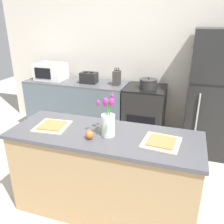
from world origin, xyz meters
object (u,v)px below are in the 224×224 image
object	(u,v)px
cooking_pot	(148,84)
refrigerator	(213,95)
stove_range	(144,115)
toaster	(89,78)
plate_setting_right	(161,142)
knife_block	(117,78)
flower_vase	(108,122)
pear_figurine	(89,134)
microwave	(51,71)
plate_setting_left	(52,126)

from	to	relation	value
cooking_pot	refrigerator	bearing A→B (deg)	3.68
stove_range	toaster	size ratio (longest dim) A/B	3.24
plate_setting_right	cooking_pot	size ratio (longest dim) A/B	1.28
refrigerator	plate_setting_right	world-z (taller)	refrigerator
toaster	knife_block	world-z (taller)	knife_block
flower_vase	cooking_pot	xyz separation A→B (m)	(0.09, 1.56, -0.04)
pear_figurine	microwave	xyz separation A→B (m)	(-1.43, 1.73, 0.11)
knife_block	stove_range	bearing A→B (deg)	1.92
refrigerator	plate_setting_right	distance (m)	1.70
stove_range	plate_setting_left	xyz separation A→B (m)	(-0.63, -1.62, 0.44)
stove_range	cooking_pot	size ratio (longest dim) A/B	3.45
flower_vase	cooking_pot	distance (m)	1.57
microwave	stove_range	bearing A→B (deg)	0.02
plate_setting_left	microwave	world-z (taller)	microwave
cooking_pot	microwave	distance (m)	1.66
stove_range	plate_setting_right	world-z (taller)	plate_setting_right
stove_range	plate_setting_right	xyz separation A→B (m)	(0.43, -1.62, 0.44)
knife_block	microwave	bearing A→B (deg)	179.28
knife_block	toaster	bearing A→B (deg)	-177.62
plate_setting_right	knife_block	size ratio (longest dim) A/B	1.25
stove_range	pear_figurine	bearing A→B (deg)	-96.06
flower_vase	plate_setting_right	world-z (taller)	flower_vase
cooking_pot	microwave	world-z (taller)	microwave
plate_setting_left	knife_block	bearing A→B (deg)	83.73
cooking_pot	plate_setting_left	bearing A→B (deg)	-113.38
pear_figurine	cooking_pot	world-z (taller)	cooking_pot
flower_vase	pear_figurine	world-z (taller)	flower_vase
pear_figurine	flower_vase	bearing A→B (deg)	40.15
refrigerator	toaster	distance (m)	1.86
flower_vase	cooking_pot	size ratio (longest dim) A/B	1.49
flower_vase	pear_figurine	distance (m)	0.20
stove_range	knife_block	size ratio (longest dim) A/B	3.36
toaster	cooking_pot	bearing A→B (deg)	-1.39
refrigerator	knife_block	xyz separation A→B (m)	(-1.40, -0.02, 0.14)
refrigerator	cooking_pot	bearing A→B (deg)	-176.32
plate_setting_left	knife_block	world-z (taller)	knife_block
pear_figurine	plate_setting_right	distance (m)	0.63
plate_setting_right	cooking_pot	world-z (taller)	cooking_pot
pear_figurine	stove_range	bearing A→B (deg)	83.94
plate_setting_left	cooking_pot	world-z (taller)	cooking_pot
toaster	knife_block	bearing A→B (deg)	2.38
microwave	flower_vase	bearing A→B (deg)	-45.95
stove_range	plate_setting_left	size ratio (longest dim) A/B	2.68
stove_range	knife_block	distance (m)	0.72
plate_setting_left	microwave	distance (m)	1.90
toaster	knife_block	xyz separation A→B (m)	(0.46, 0.02, 0.03)
plate_setting_left	stove_range	bearing A→B (deg)	68.72
stove_range	toaster	bearing A→B (deg)	-177.85
knife_block	pear_figurine	bearing A→B (deg)	-81.08
flower_vase	toaster	distance (m)	1.81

